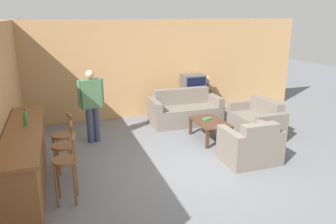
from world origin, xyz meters
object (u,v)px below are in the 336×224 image
bottle (25,118)px  person_by_window (92,102)px  coffee_table (210,124)px  armchair_near (251,146)px  couch_far (185,111)px  tv (193,84)px  tv_unit (193,103)px  loveseat_right (257,122)px  bar_chair_mid (65,152)px  table_lamp (208,79)px  bar_chair_near (66,166)px  bar_chair_far (63,141)px  book_on_table (207,119)px

bottle → person_by_window: 1.96m
coffee_table → armchair_near: bearing=-80.6°
couch_far → tv: bearing=53.2°
armchair_near → tv_unit: bearing=86.4°
loveseat_right → coffee_table: 1.19m
bar_chair_mid → bottle: bearing=156.9°
armchair_near → table_lamp: table_lamp is taller
coffee_table → table_lamp: (0.87, 1.98, 0.59)m
bar_chair_near → bottle: size_ratio=4.05×
bar_chair_near → bottle: 1.12m
tv → person_by_window: (-2.92, -1.28, 0.04)m
tv_unit → bar_chair_far: bearing=-144.5°
coffee_table → person_by_window: bearing=164.2°
tv → couch_far: bearing=-126.8°
bar_chair_near → couch_far: size_ratio=0.58×
loveseat_right → tv: (-0.76, 2.04, 0.55)m
coffee_table → tv_unit: 2.03m
couch_far → loveseat_right: size_ratio=1.34×
bar_chair_far → bottle: bottle is taller
table_lamp → book_on_table: bearing=-115.3°
book_on_table → bar_chair_near: bearing=-150.4°
couch_far → book_on_table: (0.10, -1.14, 0.13)m
bar_chair_far → couch_far: size_ratio=0.58×
tv → bottle: size_ratio=2.37×
person_by_window → couch_far: bearing=13.6°
bar_chair_mid → person_by_window: person_by_window is taller
tv_unit → tv: bearing=-90.0°
bottle → table_lamp: bearing=31.8°
bar_chair_mid → table_lamp: (4.00, 3.05, 0.39)m
tv → bottle: (-4.10, -2.81, 0.28)m
tv_unit → bottle: (-4.10, -2.82, 0.84)m
bar_chair_far → table_lamp: table_lamp is taller
loveseat_right → table_lamp: 2.16m
couch_far → bottle: bearing=-149.4°
bar_chair_near → coffee_table: size_ratio=1.05×
coffee_table → person_by_window: 2.64m
coffee_table → tv_unit: bearing=77.9°
tv → book_on_table: bearing=-103.1°
coffee_table → tv: tv is taller
couch_far → tv: (0.52, 0.70, 0.54)m
book_on_table → person_by_window: bearing=167.4°
couch_far → bottle: 4.24m
bar_chair_far → armchair_near: (3.35, -0.76, -0.26)m
tv_unit → person_by_window: person_by_window is taller
couch_far → loveseat_right: bearing=-46.3°
armchair_near → person_by_window: person_by_window is taller
loveseat_right → book_on_table: loveseat_right is taller
couch_far → person_by_window: (-2.39, -0.58, 0.59)m
book_on_table → bottle: bearing=-165.0°
armchair_near → loveseat_right: bearing=52.5°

